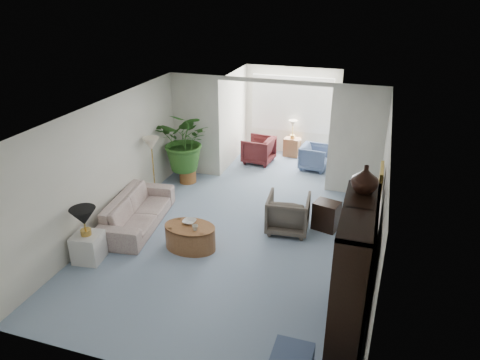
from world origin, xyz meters
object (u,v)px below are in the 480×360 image
(end_table, at_px, (88,247))
(sunroom_table, at_px, (292,147))
(sofa, at_px, (138,211))
(plant_pot, at_px, (188,176))
(coffee_table, at_px, (190,237))
(side_table_dark, at_px, (326,215))
(framed_picture, at_px, (381,182))
(table_lamp, at_px, (83,217))
(coffee_cup, at_px, (195,228))
(coffee_bowl, at_px, (189,222))
(sunroom_chair_blue, at_px, (315,157))
(entertainment_cabinet, at_px, (353,270))
(floor_lamp, at_px, (151,144))
(sunroom_chair_maroon, at_px, (258,150))
(cabinet_urn, at_px, (365,179))
(wingback_chair, at_px, (288,213))

(end_table, height_order, sunroom_table, same)
(sofa, distance_m, plant_pot, 2.22)
(coffee_table, bearing_deg, side_table_dark, 33.07)
(framed_picture, xyz_separation_m, table_lamp, (-4.67, -1.02, -0.84))
(coffee_table, height_order, coffee_cup, coffee_cup)
(coffee_bowl, bearing_deg, side_table_dark, 30.68)
(framed_picture, bearing_deg, plant_pot, 149.88)
(coffee_bowl, relative_size, sunroom_chair_blue, 0.34)
(coffee_bowl, bearing_deg, plant_pot, 114.85)
(entertainment_cabinet, xyz_separation_m, plant_pot, (-4.15, 3.83, -0.78))
(end_table, distance_m, plant_pot, 3.57)
(framed_picture, height_order, side_table_dark, framed_picture)
(sunroom_table, bearing_deg, floor_lamp, -125.07)
(framed_picture, distance_m, coffee_cup, 3.23)
(coffee_cup, bearing_deg, sunroom_chair_maroon, 91.34)
(coffee_cup, distance_m, cabinet_urn, 3.22)
(table_lamp, bearing_deg, end_table, 0.00)
(coffee_cup, height_order, side_table_dark, side_table_dark)
(cabinet_urn, bearing_deg, end_table, -177.06)
(coffee_bowl, height_order, sunroom_chair_maroon, sunroom_chair_maroon)
(entertainment_cabinet, height_order, sunroom_chair_blue, entertainment_cabinet)
(plant_pot, bearing_deg, floor_lamp, -112.20)
(sofa, height_order, sunroom_chair_maroon, sunroom_chair_maroon)
(floor_lamp, bearing_deg, sunroom_chair_maroon, 58.24)
(floor_lamp, distance_m, sunroom_table, 4.32)
(table_lamp, bearing_deg, sunroom_table, 69.07)
(floor_lamp, relative_size, coffee_table, 0.38)
(sofa, height_order, plant_pot, sofa)
(coffee_table, height_order, sunroom_chair_maroon, sunroom_chair_maroon)
(wingback_chair, bearing_deg, sunroom_table, -84.27)
(table_lamp, relative_size, side_table_dark, 0.78)
(floor_lamp, xyz_separation_m, entertainment_cabinet, (4.53, -2.89, -0.31))
(end_table, relative_size, side_table_dark, 0.90)
(floor_lamp, relative_size, sunroom_table, 0.71)
(coffee_cup, xyz_separation_m, sunroom_chair_maroon, (-0.11, 4.52, -0.15))
(sofa, relative_size, floor_lamp, 5.91)
(end_table, relative_size, plant_pot, 1.27)
(wingback_chair, height_order, sunroom_chair_blue, wingback_chair)
(framed_picture, height_order, entertainment_cabinet, framed_picture)
(end_table, height_order, table_lamp, table_lamp)
(sunroom_chair_maroon, bearing_deg, entertainment_cabinet, 33.05)
(table_lamp, distance_m, side_table_dark, 4.49)
(wingback_chair, distance_m, entertainment_cabinet, 2.76)
(coffee_bowl, relative_size, sunroom_table, 0.47)
(coffee_bowl, height_order, wingback_chair, wingback_chair)
(sofa, distance_m, end_table, 1.37)
(side_table_dark, relative_size, sunroom_chair_maroon, 0.74)
(sofa, bearing_deg, table_lamp, 164.12)
(end_table, relative_size, sunroom_table, 1.00)
(side_table_dark, bearing_deg, sofa, -164.24)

